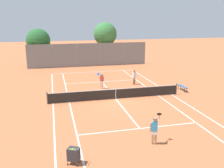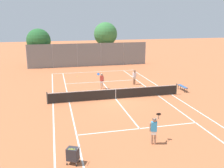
{
  "view_description": "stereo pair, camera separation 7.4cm",
  "coord_description": "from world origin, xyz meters",
  "px_view_note": "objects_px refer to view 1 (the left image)",
  "views": [
    {
      "loc": [
        -5.34,
        -20.67,
        7.07
      ],
      "look_at": [
        0.02,
        1.5,
        1.0
      ],
      "focal_mm": 40.0,
      "sensor_mm": 36.0,
      "label": 1
    },
    {
      "loc": [
        -5.27,
        -20.68,
        7.07
      ],
      "look_at": [
        0.02,
        1.5,
        1.0
      ],
      "focal_mm": 40.0,
      "sensor_mm": 36.0,
      "label": 2
    }
  ],
  "objects_px": {
    "player_far_right": "(134,76)",
    "courtside_bench": "(183,87)",
    "ball_cart": "(74,154)",
    "player_near_side": "(154,129)",
    "tree_behind_right": "(106,35)",
    "tennis_net": "(116,93)",
    "loose_tennis_ball_1": "(64,76)",
    "player_far_left": "(102,80)",
    "loose_tennis_ball_2": "(74,126)",
    "tree_behind_left": "(38,41)",
    "loose_tennis_ball_0": "(77,76)"
  },
  "relations": [
    {
      "from": "player_near_side",
      "to": "tree_behind_right",
      "type": "distance_m",
      "value": 26.85
    },
    {
      "from": "player_far_right",
      "to": "loose_tennis_ball_1",
      "type": "relative_size",
      "value": 24.24
    },
    {
      "from": "player_far_right",
      "to": "courtside_bench",
      "type": "height_order",
      "value": "player_far_right"
    },
    {
      "from": "ball_cart",
      "to": "loose_tennis_ball_0",
      "type": "relative_size",
      "value": 14.58
    },
    {
      "from": "tennis_net",
      "to": "tree_behind_right",
      "type": "bearing_deg",
      "value": 80.58
    },
    {
      "from": "tree_behind_left",
      "to": "player_far_right",
      "type": "bearing_deg",
      "value": -52.23
    },
    {
      "from": "tennis_net",
      "to": "tree_behind_right",
      "type": "distance_m",
      "value": 18.59
    },
    {
      "from": "player_far_left",
      "to": "tree_behind_left",
      "type": "relative_size",
      "value": 0.32
    },
    {
      "from": "player_far_left",
      "to": "loose_tennis_ball_2",
      "type": "relative_size",
      "value": 26.88
    },
    {
      "from": "tennis_net",
      "to": "player_far_right",
      "type": "height_order",
      "value": "player_far_right"
    },
    {
      "from": "loose_tennis_ball_1",
      "to": "tree_behind_right",
      "type": "distance_m",
      "value": 11.17
    },
    {
      "from": "player_far_left",
      "to": "loose_tennis_ball_2",
      "type": "height_order",
      "value": "player_far_left"
    },
    {
      "from": "player_far_left",
      "to": "tennis_net",
      "type": "bearing_deg",
      "value": -80.92
    },
    {
      "from": "ball_cart",
      "to": "player_near_side",
      "type": "bearing_deg",
      "value": 11.33
    },
    {
      "from": "loose_tennis_ball_2",
      "to": "tree_behind_left",
      "type": "xyz_separation_m",
      "value": [
        -3.04,
        23.02,
        3.69
      ]
    },
    {
      "from": "tennis_net",
      "to": "loose_tennis_ball_1",
      "type": "bearing_deg",
      "value": 111.06
    },
    {
      "from": "loose_tennis_ball_2",
      "to": "courtside_bench",
      "type": "height_order",
      "value": "courtside_bench"
    },
    {
      "from": "tennis_net",
      "to": "player_far_right",
      "type": "bearing_deg",
      "value": 53.98
    },
    {
      "from": "courtside_bench",
      "to": "tree_behind_left",
      "type": "relative_size",
      "value": 0.27
    },
    {
      "from": "player_far_right",
      "to": "loose_tennis_ball_1",
      "type": "bearing_deg",
      "value": 140.48
    },
    {
      "from": "loose_tennis_ball_0",
      "to": "tree_behind_right",
      "type": "distance_m",
      "value": 10.81
    },
    {
      "from": "tennis_net",
      "to": "player_far_right",
      "type": "xyz_separation_m",
      "value": [
        3.23,
        4.44,
        0.4
      ]
    },
    {
      "from": "loose_tennis_ball_0",
      "to": "tree_behind_left",
      "type": "relative_size",
      "value": 0.01
    },
    {
      "from": "tennis_net",
      "to": "tree_behind_left",
      "type": "bearing_deg",
      "value": 112.0
    },
    {
      "from": "ball_cart",
      "to": "tree_behind_right",
      "type": "bearing_deg",
      "value": 74.55
    },
    {
      "from": "player_near_side",
      "to": "courtside_bench",
      "type": "height_order",
      "value": "player_near_side"
    },
    {
      "from": "ball_cart",
      "to": "player_far_right",
      "type": "relative_size",
      "value": 0.6
    },
    {
      "from": "player_near_side",
      "to": "loose_tennis_ball_1",
      "type": "distance_m",
      "value": 19.41
    },
    {
      "from": "tree_behind_right",
      "to": "player_near_side",
      "type": "bearing_deg",
      "value": -96.23
    },
    {
      "from": "loose_tennis_ball_0",
      "to": "courtside_bench",
      "type": "xyz_separation_m",
      "value": [
        9.64,
        -8.7,
        0.38
      ]
    },
    {
      "from": "player_far_right",
      "to": "tennis_net",
      "type": "bearing_deg",
      "value": -126.02
    },
    {
      "from": "tree_behind_right",
      "to": "loose_tennis_ball_2",
      "type": "bearing_deg",
      "value": -107.4
    },
    {
      "from": "player_far_right",
      "to": "loose_tennis_ball_2",
      "type": "xyz_separation_m",
      "value": [
        -7.45,
        -9.48,
        -0.88
      ]
    },
    {
      "from": "tree_behind_left",
      "to": "ball_cart",
      "type": "bearing_deg",
      "value": -84.46
    },
    {
      "from": "loose_tennis_ball_0",
      "to": "ball_cart",
      "type": "bearing_deg",
      "value": -96.34
    },
    {
      "from": "loose_tennis_ball_2",
      "to": "player_near_side",
      "type": "bearing_deg",
      "value": -39.14
    },
    {
      "from": "player_far_left",
      "to": "loose_tennis_ball_2",
      "type": "distance_m",
      "value": 9.39
    },
    {
      "from": "loose_tennis_ball_1",
      "to": "courtside_bench",
      "type": "distance_m",
      "value": 14.62
    },
    {
      "from": "player_far_right",
      "to": "ball_cart",
      "type": "bearing_deg",
      "value": -119.36
    },
    {
      "from": "ball_cart",
      "to": "loose_tennis_ball_2",
      "type": "xyz_separation_m",
      "value": [
        0.38,
        4.44,
        -0.5
      ]
    },
    {
      "from": "tree_behind_left",
      "to": "player_far_left",
      "type": "bearing_deg",
      "value": -65.09
    },
    {
      "from": "tennis_net",
      "to": "loose_tennis_ball_2",
      "type": "xyz_separation_m",
      "value": [
        -4.22,
        -5.04,
        -0.48
      ]
    },
    {
      "from": "loose_tennis_ball_2",
      "to": "tree_behind_right",
      "type": "xyz_separation_m",
      "value": [
        7.19,
        22.95,
        4.46
      ]
    },
    {
      "from": "ball_cart",
      "to": "tree_behind_right",
      "type": "distance_m",
      "value": 28.7
    },
    {
      "from": "tree_behind_left",
      "to": "tree_behind_right",
      "type": "distance_m",
      "value": 10.27
    },
    {
      "from": "loose_tennis_ball_1",
      "to": "loose_tennis_ball_2",
      "type": "xyz_separation_m",
      "value": [
        -0.21,
        -15.45,
        0.0
      ]
    },
    {
      "from": "ball_cart",
      "to": "courtside_bench",
      "type": "relative_size",
      "value": 0.64
    },
    {
      "from": "player_far_right",
      "to": "courtside_bench",
      "type": "xyz_separation_m",
      "value": [
        3.94,
        -3.44,
        -0.5
      ]
    },
    {
      "from": "ball_cart",
      "to": "courtside_bench",
      "type": "distance_m",
      "value": 15.76
    },
    {
      "from": "tennis_net",
      "to": "loose_tennis_ball_0",
      "type": "bearing_deg",
      "value": 104.27
    }
  ]
}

